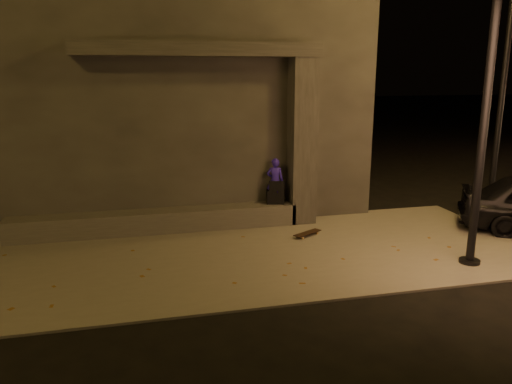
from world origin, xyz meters
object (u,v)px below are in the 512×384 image
object	(u,v)px
column	(302,142)
skateboarder	(275,181)
street_lamp_0	(494,35)
backpack	(275,195)
skateboard	(308,233)

from	to	relation	value
column	skateboarder	world-z (taller)	column
column	street_lamp_0	size ratio (longest dim) A/B	0.53
skateboarder	street_lamp_0	world-z (taller)	street_lamp_0
skateboarder	backpack	bearing A→B (deg)	-160.64
skateboarder	street_lamp_0	distance (m)	5.06
column	backpack	bearing A→B (deg)	-180.00
skateboard	skateboarder	bearing A→B (deg)	81.23
column	street_lamp_0	distance (m)	4.31
column	backpack	world-z (taller)	column
skateboarder	street_lamp_0	bearing A→B (deg)	150.09
skateboarder	backpack	xyz separation A→B (m)	(0.01, -0.00, -0.33)
skateboard	street_lamp_0	world-z (taller)	street_lamp_0
column	backpack	xyz separation A→B (m)	(-0.60, -0.00, -1.17)
skateboarder	street_lamp_0	xyz separation A→B (m)	(2.71, -3.14, 2.90)
skateboarder	skateboard	size ratio (longest dim) A/B	1.50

